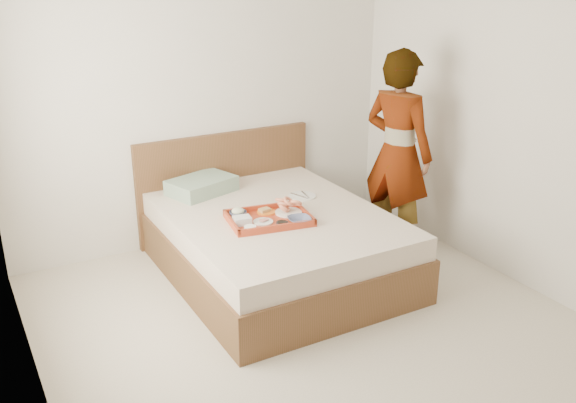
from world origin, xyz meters
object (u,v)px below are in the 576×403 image
Objects in this scene: bed at (276,244)px; person at (398,153)px; tray at (269,218)px; dinner_plate at (302,196)px.

bed is 1.27m from person.
dinner_plate is at bearing 44.20° from tray.
bed is 0.50m from dinner_plate.
bed is 3.32× the size of tray.
bed is at bearing 53.41° from tray.
person is at bearing 12.31° from tray.
tray is 0.59m from dinner_plate.
person reaches higher than tray.
tray is at bearing -136.10° from bed.
person is at bearing -3.10° from bed.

